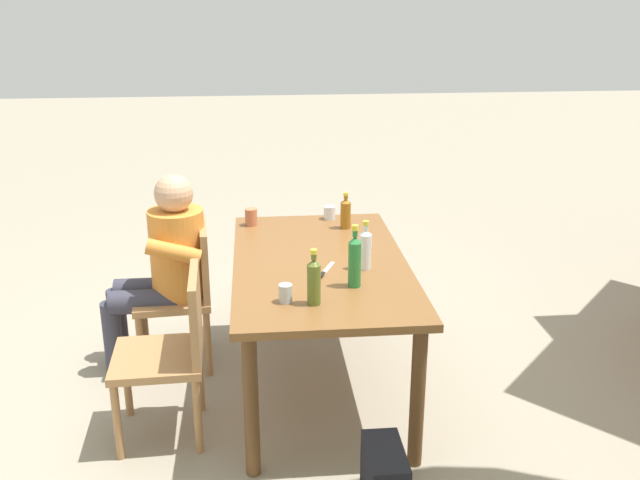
{
  "coord_description": "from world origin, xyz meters",
  "views": [
    {
      "loc": [
        3.54,
        -0.34,
        2.15
      ],
      "look_at": [
        0.0,
        0.0,
        0.89
      ],
      "focal_mm": 39.76,
      "sensor_mm": 36.0,
      "label": 1
    }
  ],
  "objects_px": {
    "bottle_green": "(355,260)",
    "backpack_by_far_side": "(291,268)",
    "person_in_white_shirt": "(165,262)",
    "bottle_clear": "(365,248)",
    "chair_near_left": "(186,287)",
    "cup_terracotta": "(251,217)",
    "cup_steel": "(286,293)",
    "dining_table": "(320,277)",
    "bottle_amber": "(346,213)",
    "bottle_olive": "(314,281)",
    "chair_near_right": "(173,347)",
    "cup_glass": "(330,213)",
    "table_knife": "(325,271)"
  },
  "relations": [
    {
      "from": "bottle_clear",
      "to": "table_knife",
      "type": "xyz_separation_m",
      "value": [
        0.03,
        -0.21,
        -0.11
      ]
    },
    {
      "from": "bottle_olive",
      "to": "cup_steel",
      "type": "xyz_separation_m",
      "value": [
        -0.03,
        -0.13,
        -0.07
      ]
    },
    {
      "from": "cup_terracotta",
      "to": "cup_steel",
      "type": "distance_m",
      "value": 1.18
    },
    {
      "from": "chair_near_left",
      "to": "bottle_olive",
      "type": "relative_size",
      "value": 3.23
    },
    {
      "from": "cup_glass",
      "to": "cup_steel",
      "type": "bearing_deg",
      "value": -15.31
    },
    {
      "from": "chair_near_right",
      "to": "cup_steel",
      "type": "bearing_deg",
      "value": 75.1
    },
    {
      "from": "chair_near_right",
      "to": "person_in_white_shirt",
      "type": "distance_m",
      "value": 0.76
    },
    {
      "from": "dining_table",
      "to": "chair_near_right",
      "type": "bearing_deg",
      "value": -64.43
    },
    {
      "from": "chair_near_right",
      "to": "person_in_white_shirt",
      "type": "xyz_separation_m",
      "value": [
        -0.73,
        -0.11,
        0.17
      ]
    },
    {
      "from": "bottle_clear",
      "to": "bottle_olive",
      "type": "relative_size",
      "value": 0.97
    },
    {
      "from": "table_knife",
      "to": "backpack_by_far_side",
      "type": "relative_size",
      "value": 0.51
    },
    {
      "from": "person_in_white_shirt",
      "to": "cup_steel",
      "type": "distance_m",
      "value": 1.12
    },
    {
      "from": "table_knife",
      "to": "bottle_green",
      "type": "bearing_deg",
      "value": 32.72
    },
    {
      "from": "bottle_green",
      "to": "person_in_white_shirt",
      "type": "bearing_deg",
      "value": -125.7
    },
    {
      "from": "chair_near_left",
      "to": "cup_steel",
      "type": "bearing_deg",
      "value": 31.94
    },
    {
      "from": "chair_near_left",
      "to": "dining_table",
      "type": "bearing_deg",
      "value": 63.83
    },
    {
      "from": "bottle_clear",
      "to": "bottle_amber",
      "type": "distance_m",
      "value": 0.68
    },
    {
      "from": "chair_near_left",
      "to": "backpack_by_far_side",
      "type": "bearing_deg",
      "value": 143.72
    },
    {
      "from": "cup_terracotta",
      "to": "backpack_by_far_side",
      "type": "height_order",
      "value": "cup_terracotta"
    },
    {
      "from": "bottle_clear",
      "to": "cup_steel",
      "type": "distance_m",
      "value": 0.58
    },
    {
      "from": "bottle_amber",
      "to": "cup_glass",
      "type": "bearing_deg",
      "value": -157.52
    },
    {
      "from": "person_in_white_shirt",
      "to": "bottle_amber",
      "type": "bearing_deg",
      "value": 99.21
    },
    {
      "from": "chair_near_left",
      "to": "bottle_amber",
      "type": "height_order",
      "value": "bottle_amber"
    },
    {
      "from": "backpack_by_far_side",
      "to": "cup_steel",
      "type": "bearing_deg",
      "value": -3.86
    },
    {
      "from": "cup_terracotta",
      "to": "bottle_clear",
      "type": "bearing_deg",
      "value": 36.87
    },
    {
      "from": "bottle_clear",
      "to": "bottle_green",
      "type": "bearing_deg",
      "value": -21.5
    },
    {
      "from": "dining_table",
      "to": "chair_near_right",
      "type": "xyz_separation_m",
      "value": [
        0.37,
        -0.76,
        -0.19
      ]
    },
    {
      "from": "person_in_white_shirt",
      "to": "bottle_amber",
      "type": "relative_size",
      "value": 5.25
    },
    {
      "from": "dining_table",
      "to": "bottle_amber",
      "type": "height_order",
      "value": "bottle_amber"
    },
    {
      "from": "cup_terracotta",
      "to": "cup_glass",
      "type": "distance_m",
      "value": 0.5
    },
    {
      "from": "bottle_amber",
      "to": "backpack_by_far_side",
      "type": "relative_size",
      "value": 0.5
    },
    {
      "from": "person_in_white_shirt",
      "to": "bottle_green",
      "type": "height_order",
      "value": "person_in_white_shirt"
    },
    {
      "from": "chair_near_left",
      "to": "person_in_white_shirt",
      "type": "xyz_separation_m",
      "value": [
        0.01,
        -0.11,
        0.17
      ]
    },
    {
      "from": "chair_near_left",
      "to": "cup_steel",
      "type": "xyz_separation_m",
      "value": [
        0.89,
        0.55,
        0.33
      ]
    },
    {
      "from": "bottle_olive",
      "to": "chair_near_right",
      "type": "bearing_deg",
      "value": -104.77
    },
    {
      "from": "chair_near_left",
      "to": "person_in_white_shirt",
      "type": "distance_m",
      "value": 0.2
    },
    {
      "from": "dining_table",
      "to": "cup_glass",
      "type": "xyz_separation_m",
      "value": [
        -0.73,
        0.13,
        0.14
      ]
    },
    {
      "from": "cup_glass",
      "to": "cup_terracotta",
      "type": "bearing_deg",
      "value": -80.85
    },
    {
      "from": "dining_table",
      "to": "cup_steel",
      "type": "relative_size",
      "value": 18.72
    },
    {
      "from": "bottle_olive",
      "to": "cup_steel",
      "type": "relative_size",
      "value": 3.08
    },
    {
      "from": "person_in_white_shirt",
      "to": "bottle_clear",
      "type": "distance_m",
      "value": 1.23
    },
    {
      "from": "chair_near_left",
      "to": "bottle_olive",
      "type": "distance_m",
      "value": 1.22
    },
    {
      "from": "chair_near_right",
      "to": "bottle_green",
      "type": "bearing_deg",
      "value": 90.6
    },
    {
      "from": "bottle_amber",
      "to": "person_in_white_shirt",
      "type": "bearing_deg",
      "value": -80.79
    },
    {
      "from": "cup_steel",
      "to": "bottle_clear",
      "type": "bearing_deg",
      "value": 131.19
    },
    {
      "from": "bottle_green",
      "to": "backpack_by_far_side",
      "type": "distance_m",
      "value": 1.81
    },
    {
      "from": "dining_table",
      "to": "chair_near_right",
      "type": "height_order",
      "value": "chair_near_right"
    },
    {
      "from": "person_in_white_shirt",
      "to": "bottle_green",
      "type": "relative_size",
      "value": 3.73
    },
    {
      "from": "chair_near_left",
      "to": "backpack_by_far_side",
      "type": "distance_m",
      "value": 1.17
    },
    {
      "from": "bottle_amber",
      "to": "table_knife",
      "type": "relative_size",
      "value": 0.98
    }
  ]
}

